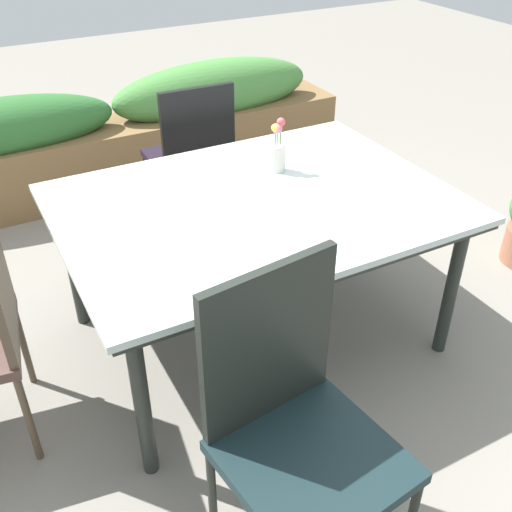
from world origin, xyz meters
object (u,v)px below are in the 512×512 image
object	(u,v)px
chair_far_side	(192,153)
planter_box	(118,136)
dining_table	(256,212)
chair_near_left	(294,418)
flower_vase	(278,151)

from	to	relation	value
chair_far_side	planter_box	bearing A→B (deg)	102.86
dining_table	chair_near_left	size ratio (longest dim) A/B	1.59
dining_table	flower_vase	distance (m)	0.33
planter_box	chair_far_side	bearing A→B (deg)	-78.67
chair_near_left	chair_far_side	bearing A→B (deg)	-111.47
dining_table	chair_near_left	world-z (taller)	chair_near_left
chair_near_left	chair_far_side	xyz separation A→B (m)	(0.47, 1.87, -0.01)
planter_box	chair_near_left	bearing A→B (deg)	-96.28
flower_vase	chair_near_left	bearing A→B (deg)	-117.36
chair_far_side	flower_vase	bearing A→B (deg)	-79.90
dining_table	flower_vase	world-z (taller)	flower_vase
chair_near_left	flower_vase	xyz separation A→B (m)	(0.59, 1.13, 0.27)
flower_vase	planter_box	world-z (taller)	flower_vase
flower_vase	dining_table	bearing A→B (deg)	-136.64
dining_table	flower_vase	size ratio (longest dim) A/B	6.57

